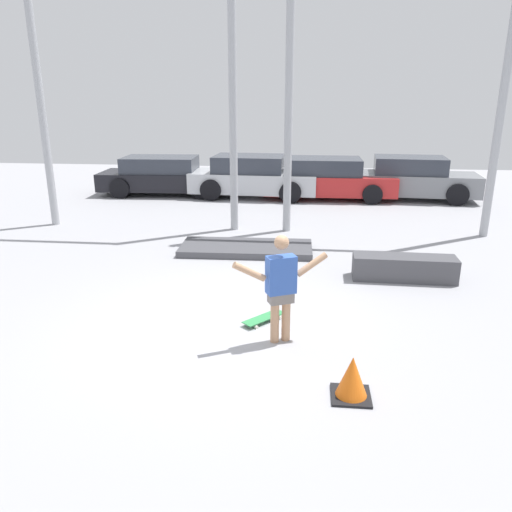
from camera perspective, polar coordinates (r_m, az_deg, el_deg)
ground_plane at (r=7.78m, az=-3.67°, el=-7.92°), size 36.00×36.00×0.00m
skateboarder at (r=6.97m, az=2.87°, el=-3.24°), size 1.31×0.68×1.58m
skateboard at (r=7.87m, az=0.91°, el=-7.08°), size 0.66×0.70×0.08m
grind_box at (r=9.97m, az=16.56°, el=-1.31°), size 1.95×0.58×0.47m
manual_pad at (r=11.33m, az=-1.12°, el=0.89°), size 3.00×1.36×0.15m
canopy_support_left at (r=13.45m, az=-13.95°, el=20.25°), size 5.18×0.20×6.85m
canopy_support_right at (r=12.86m, az=15.74°, el=20.25°), size 5.18×0.20×6.85m
parked_car_black at (r=18.28m, az=-10.41°, el=8.98°), size 4.67×2.09×1.33m
parked_car_silver at (r=17.49m, az=-0.36°, el=9.03°), size 4.41×2.13×1.42m
parked_car_red at (r=17.41m, az=8.24°, el=8.70°), size 4.38×1.98×1.37m
parked_car_grey at (r=17.88m, az=17.42°, el=8.41°), size 4.31×2.12×1.43m
traffic_cone at (r=6.07m, az=10.92°, el=-13.50°), size 0.46×0.46×0.52m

